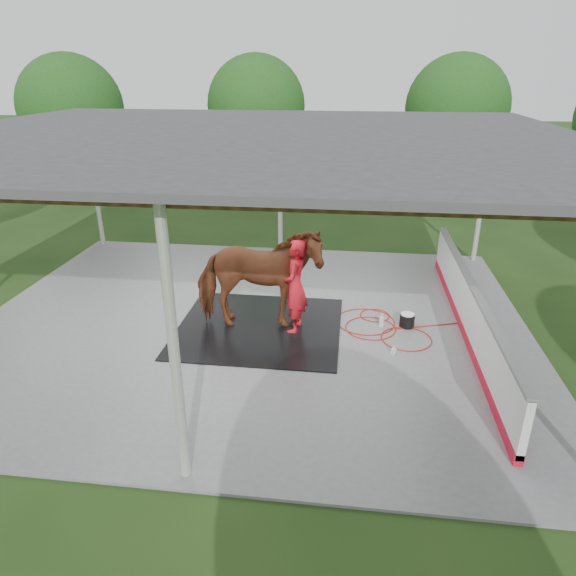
# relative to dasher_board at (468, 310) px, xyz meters

# --- Properties ---
(ground) EXTENTS (100.00, 100.00, 0.00)m
(ground) POSITION_rel_dasher_board_xyz_m (-4.60, 0.00, -0.59)
(ground) COLOR #1E3814
(concrete_slab) EXTENTS (12.00, 10.00, 0.05)m
(concrete_slab) POSITION_rel_dasher_board_xyz_m (-4.60, 0.00, -0.57)
(concrete_slab) COLOR slate
(concrete_slab) RESTS_ON ground
(pavilion_structure) EXTENTS (12.60, 10.60, 4.05)m
(pavilion_structure) POSITION_rel_dasher_board_xyz_m (-4.60, -0.00, 3.37)
(pavilion_structure) COLOR beige
(pavilion_structure) RESTS_ON ground
(dasher_board) EXTENTS (0.16, 8.00, 1.15)m
(dasher_board) POSITION_rel_dasher_board_xyz_m (0.00, 0.00, 0.00)
(dasher_board) COLOR red
(dasher_board) RESTS_ON concrete_slab
(tree_belt) EXTENTS (28.00, 28.00, 5.80)m
(tree_belt) POSITION_rel_dasher_board_xyz_m (-4.30, 0.90, 3.20)
(tree_belt) COLOR #382314
(tree_belt) RESTS_ON ground
(rubber_mat) EXTENTS (3.47, 3.25, 0.03)m
(rubber_mat) POSITION_rel_dasher_board_xyz_m (-4.36, -0.30, -0.53)
(rubber_mat) COLOR black
(rubber_mat) RESTS_ON concrete_slab
(horse) EXTENTS (2.78, 1.55, 2.23)m
(horse) POSITION_rel_dasher_board_xyz_m (-4.36, -0.30, 0.60)
(horse) COLOR brown
(horse) RESTS_ON rubber_mat
(handler) EXTENTS (0.57, 0.79, 2.02)m
(handler) POSITION_rel_dasher_board_xyz_m (-3.58, -0.30, 0.47)
(handler) COLOR red
(handler) RESTS_ON concrete_slab
(wash_bucket) EXTENTS (0.32, 0.32, 0.30)m
(wash_bucket) POSITION_rel_dasher_board_xyz_m (-1.20, 0.16, -0.39)
(wash_bucket) COLOR black
(wash_bucket) RESTS_ON concrete_slab
(soap_bottle_a) EXTENTS (0.17, 0.17, 0.32)m
(soap_bottle_a) POSITION_rel_dasher_board_xyz_m (-1.74, 0.07, -0.38)
(soap_bottle_a) COLOR silver
(soap_bottle_a) RESTS_ON concrete_slab
(soap_bottle_b) EXTENTS (0.11, 0.11, 0.18)m
(soap_bottle_b) POSITION_rel_dasher_board_xyz_m (-1.55, -1.06, -0.46)
(soap_bottle_b) COLOR #338CD8
(soap_bottle_b) RESTS_ON concrete_slab
(hose_coil) EXTENTS (2.72, 1.88, 0.02)m
(hose_coil) POSITION_rel_dasher_board_xyz_m (-1.81, 0.04, -0.53)
(hose_coil) COLOR #AE1C0C
(hose_coil) RESTS_ON concrete_slab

